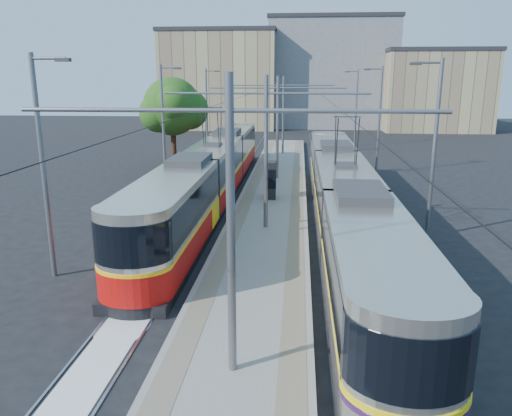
{
  "coord_description": "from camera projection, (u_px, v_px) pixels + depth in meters",
  "views": [
    {
      "loc": [
        1.49,
        -14.68,
        7.18
      ],
      "look_at": [
        -0.33,
        6.53,
        1.6
      ],
      "focal_mm": 35.0,
      "sensor_mm": 36.0,
      "label": 1
    }
  ],
  "objects": [
    {
      "name": "tactile_strip_left",
      "position": [
        253.0,
        186.0,
        32.52
      ],
      "size": [
        0.7,
        50.0,
        0.01
      ],
      "primitive_type": "cube",
      "color": "gray",
      "rests_on": "platform"
    },
    {
      "name": "tactile_strip_right",
      "position": [
        297.0,
        187.0,
        32.28
      ],
      "size": [
        0.7,
        50.0,
        0.01
      ],
      "primitive_type": "cube",
      "color": "gray",
      "rests_on": "platform"
    },
    {
      "name": "tree",
      "position": [
        176.0,
        108.0,
        39.21
      ],
      "size": [
        4.98,
        4.61,
        7.24
      ],
      "color": "#382314",
      "rests_on": "ground"
    },
    {
      "name": "rails",
      "position": [
        275.0,
        191.0,
        32.47
      ],
      "size": [
        8.71,
        70.0,
        0.03
      ],
      "color": "gray",
      "rests_on": "ground"
    },
    {
      "name": "catenary",
      "position": [
        273.0,
        125.0,
        28.58
      ],
      "size": [
        9.2,
        70.0,
        7.0
      ],
      "color": "slate",
      "rests_on": "platform"
    },
    {
      "name": "building_right",
      "position": [
        434.0,
        90.0,
        68.94
      ],
      "size": [
        14.28,
        10.2,
        10.97
      ],
      "color": "tan",
      "rests_on": "ground"
    },
    {
      "name": "street_lamps",
      "position": [
        278.0,
        121.0,
        35.27
      ],
      "size": [
        15.18,
        38.22,
        8.0
      ],
      "color": "slate",
      "rests_on": "ground"
    },
    {
      "name": "tram_left",
      "position": [
        213.0,
        172.0,
        29.81
      ],
      "size": [
        2.43,
        31.32,
        5.5
      ],
      "color": "black",
      "rests_on": "ground"
    },
    {
      "name": "track_arrow",
      "position": [
        106.0,
        351.0,
        13.49
      ],
      "size": [
        1.2,
        5.0,
        0.01
      ],
      "primitive_type": "cube",
      "color": "silver",
      "rests_on": "ground"
    },
    {
      "name": "building_centre",
      "position": [
        330.0,
        73.0,
        75.29
      ],
      "size": [
        18.36,
        14.28,
        15.59
      ],
      "color": "gray",
      "rests_on": "ground"
    },
    {
      "name": "tram_right",
      "position": [
        344.0,
        197.0,
        22.9
      ],
      "size": [
        2.43,
        29.9,
        5.5
      ],
      "color": "black",
      "rests_on": "ground"
    },
    {
      "name": "building_left",
      "position": [
        222.0,
        80.0,
        73.0
      ],
      "size": [
        16.32,
        12.24,
        13.72
      ],
      "color": "tan",
      "rests_on": "ground"
    },
    {
      "name": "platform",
      "position": [
        275.0,
        189.0,
        32.43
      ],
      "size": [
        4.0,
        50.0,
        0.3
      ],
      "primitive_type": "cube",
      "color": "gray",
      "rests_on": "ground"
    },
    {
      "name": "ground",
      "position": [
        249.0,
        307.0,
        16.09
      ],
      "size": [
        160.0,
        160.0,
        0.0
      ],
      "primitive_type": "plane",
      "color": "black",
      "rests_on": "ground"
    },
    {
      "name": "shelter",
      "position": [
        271.0,
        179.0,
        29.07
      ],
      "size": [
        0.63,
        1.0,
        2.16
      ],
      "rotation": [
        0.0,
        0.0,
        0.03
      ],
      "color": "black",
      "rests_on": "platform"
    }
  ]
}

